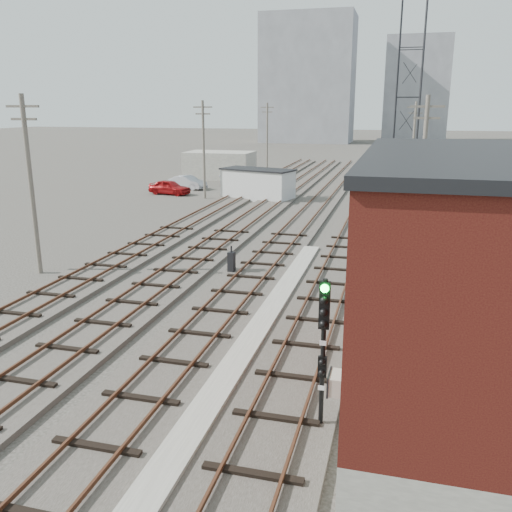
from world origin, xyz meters
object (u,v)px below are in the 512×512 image
(switch_stand, at_px, (231,262))
(site_trailer, at_px, (258,184))
(car_silver, at_px, (188,182))
(car_red, at_px, (169,187))
(car_grey, at_px, (239,181))
(signal_mast, at_px, (323,343))

(switch_stand, relative_size, site_trailer, 0.19)
(switch_stand, height_order, car_silver, switch_stand)
(site_trailer, height_order, car_silver, site_trailer)
(car_red, bearing_deg, car_grey, -26.43)
(site_trailer, distance_m, car_red, 9.28)
(switch_stand, distance_m, site_trailer, 24.05)
(switch_stand, relative_size, car_silver, 0.34)
(signal_mast, relative_size, switch_stand, 2.94)
(car_red, xyz_separation_m, car_grey, (5.16, 7.02, -0.10))
(signal_mast, height_order, site_trailer, signal_mast)
(signal_mast, distance_m, site_trailer, 37.97)
(car_silver, bearing_deg, signal_mast, -136.31)
(car_silver, bearing_deg, car_grey, -41.29)
(car_silver, height_order, car_grey, car_silver)
(signal_mast, xyz_separation_m, site_trailer, (-11.20, 36.27, -1.06))
(signal_mast, bearing_deg, car_silver, 116.14)
(car_red, height_order, car_grey, car_red)
(switch_stand, bearing_deg, signal_mast, -56.60)
(site_trailer, bearing_deg, switch_stand, -62.24)
(signal_mast, distance_m, car_grey, 46.52)
(signal_mast, relative_size, car_silver, 0.99)
(car_red, bearing_deg, signal_mast, -141.11)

